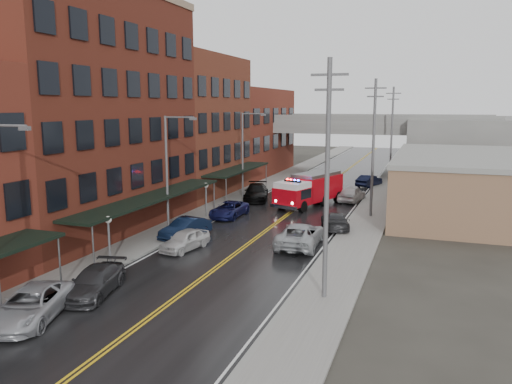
% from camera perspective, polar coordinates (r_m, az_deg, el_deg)
% --- Properties ---
extents(road, '(11.00, 160.00, 0.02)m').
position_cam_1_polar(road, '(41.86, 2.29, -3.60)').
color(road, black).
rests_on(road, ground).
extents(sidewalk_left, '(3.00, 160.00, 0.15)m').
position_cam_1_polar(sidewalk_left, '(44.48, -6.74, -2.77)').
color(sidewalk_left, slate).
rests_on(sidewalk_left, ground).
extents(sidewalk_right, '(3.00, 160.00, 0.15)m').
position_cam_1_polar(sidewalk_right, '(40.37, 12.27, -4.24)').
color(sidewalk_right, slate).
rests_on(sidewalk_right, ground).
extents(curb_left, '(0.30, 160.00, 0.15)m').
position_cam_1_polar(curb_left, '(43.79, -4.80, -2.94)').
color(curb_left, gray).
rests_on(curb_left, ground).
extents(curb_right, '(0.30, 160.00, 0.15)m').
position_cam_1_polar(curb_right, '(40.59, 9.96, -4.08)').
color(curb_right, gray).
rests_on(curb_right, ground).
extents(brick_building_b, '(9.00, 20.00, 18.00)m').
position_cam_1_polar(brick_building_b, '(40.70, -19.13, 8.26)').
color(brick_building_b, '#532416').
rests_on(brick_building_b, ground).
extents(brick_building_c, '(9.00, 15.00, 15.00)m').
position_cam_1_polar(brick_building_c, '(55.53, -7.71, 7.46)').
color(brick_building_c, brown).
rests_on(brick_building_c, ground).
extents(brick_building_far, '(9.00, 20.00, 12.00)m').
position_cam_1_polar(brick_building_far, '(71.62, -1.26, 6.87)').
color(brick_building_far, maroon).
rests_on(brick_building_far, ground).
extents(tan_building, '(14.00, 22.00, 5.00)m').
position_cam_1_polar(tan_building, '(49.62, 23.88, 0.61)').
color(tan_building, '#815E45').
rests_on(tan_building, ground).
extents(right_far_block, '(18.00, 30.00, 8.00)m').
position_cam_1_polar(right_far_block, '(79.36, 23.83, 4.88)').
color(right_far_block, slate).
rests_on(right_far_block, ground).
extents(awning_1, '(2.60, 18.00, 3.09)m').
position_cam_1_polar(awning_1, '(37.98, -11.73, -0.61)').
color(awning_1, black).
rests_on(awning_1, ground).
extents(awning_2, '(2.60, 13.00, 3.09)m').
position_cam_1_polar(awning_2, '(53.53, -2.04, 2.60)').
color(awning_2, black).
rests_on(awning_2, ground).
extents(globe_lamp_1, '(0.44, 0.44, 3.12)m').
position_cam_1_polar(globe_lamp_1, '(31.82, -16.50, -4.08)').
color(globe_lamp_1, '#59595B').
rests_on(globe_lamp_1, ground).
extents(globe_lamp_2, '(0.44, 0.44, 3.12)m').
position_cam_1_polar(globe_lamp_2, '(43.66, -5.74, 0.00)').
color(globe_lamp_2, '#59595B').
rests_on(globe_lamp_2, ground).
extents(street_lamp_1, '(2.64, 0.22, 9.00)m').
position_cam_1_polar(street_lamp_1, '(38.03, -9.85, 2.82)').
color(street_lamp_1, '#59595B').
rests_on(street_lamp_1, ground).
extents(street_lamp_2, '(2.64, 0.22, 9.00)m').
position_cam_1_polar(street_lamp_2, '(52.49, -1.29, 4.88)').
color(street_lamp_2, '#59595B').
rests_on(street_lamp_2, ground).
extents(utility_pole_0, '(1.80, 0.24, 12.00)m').
position_cam_1_polar(utility_pole_0, '(24.62, 8.12, 1.70)').
color(utility_pole_0, '#59595B').
rests_on(utility_pole_0, ground).
extents(utility_pole_1, '(1.80, 0.24, 12.00)m').
position_cam_1_polar(utility_pole_1, '(44.31, 13.26, 5.14)').
color(utility_pole_1, '#59595B').
rests_on(utility_pole_1, ground).
extents(utility_pole_2, '(1.80, 0.24, 12.00)m').
position_cam_1_polar(utility_pole_2, '(64.18, 15.25, 6.45)').
color(utility_pole_2, '#59595B').
rests_on(utility_pole_2, ground).
extents(overpass, '(40.00, 10.00, 7.50)m').
position_cam_1_polar(overpass, '(72.01, 9.91, 6.73)').
color(overpass, slate).
rests_on(overpass, ground).
extents(fire_truck, '(5.52, 9.08, 3.16)m').
position_cam_1_polar(fire_truck, '(49.10, 6.08, 0.39)').
color(fire_truck, '#AF0812').
rests_on(fire_truck, ground).
extents(parked_car_left_2, '(3.88, 5.76, 1.47)m').
position_cam_1_polar(parked_car_left_2, '(25.63, -24.32, -11.68)').
color(parked_car_left_2, '#A1A3A9').
rests_on(parked_car_left_2, ground).
extents(parked_car_left_3, '(2.97, 5.16, 1.41)m').
position_cam_1_polar(parked_car_left_3, '(27.69, -17.96, -9.73)').
color(parked_car_left_3, '#2A2A2D').
rests_on(parked_car_left_3, ground).
extents(parked_car_left_4, '(2.43, 4.38, 1.41)m').
position_cam_1_polar(parked_car_left_4, '(34.54, -8.12, -5.43)').
color(parked_car_left_4, silver).
rests_on(parked_car_left_4, ground).
extents(parked_car_left_5, '(2.57, 4.75, 1.49)m').
position_cam_1_polar(parked_car_left_5, '(37.55, -8.06, -4.12)').
color(parked_car_left_5, black).
rests_on(parked_car_left_5, ground).
extents(parked_car_left_6, '(2.37, 4.95, 1.36)m').
position_cam_1_polar(parked_car_left_6, '(44.14, -3.09, -2.01)').
color(parked_car_left_6, '#111443').
rests_on(parked_car_left_6, ground).
extents(parked_car_left_7, '(3.80, 6.18, 1.67)m').
position_cam_1_polar(parked_car_left_7, '(51.79, 0.01, -0.05)').
color(parked_car_left_7, black).
rests_on(parked_car_left_7, ground).
extents(parked_car_right_0, '(3.04, 6.05, 1.64)m').
position_cam_1_polar(parked_car_right_0, '(35.17, 5.06, -4.89)').
color(parked_car_right_0, '#A1A5A9').
rests_on(parked_car_right_0, ground).
extents(parked_car_right_1, '(3.23, 5.09, 1.37)m').
position_cam_1_polar(parked_car_right_1, '(40.37, 9.02, -3.24)').
color(parked_car_right_1, '#242426').
rests_on(parked_car_right_1, ground).
extents(parked_car_right_2, '(2.56, 5.06, 1.65)m').
position_cam_1_polar(parked_car_right_2, '(52.03, 10.89, -0.19)').
color(parked_car_right_2, silver).
rests_on(parked_car_right_2, ground).
extents(parked_car_right_3, '(2.89, 4.58, 1.43)m').
position_cam_1_polar(parked_car_right_3, '(62.17, 12.79, 1.27)').
color(parked_car_right_3, black).
rests_on(parked_car_right_3, ground).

